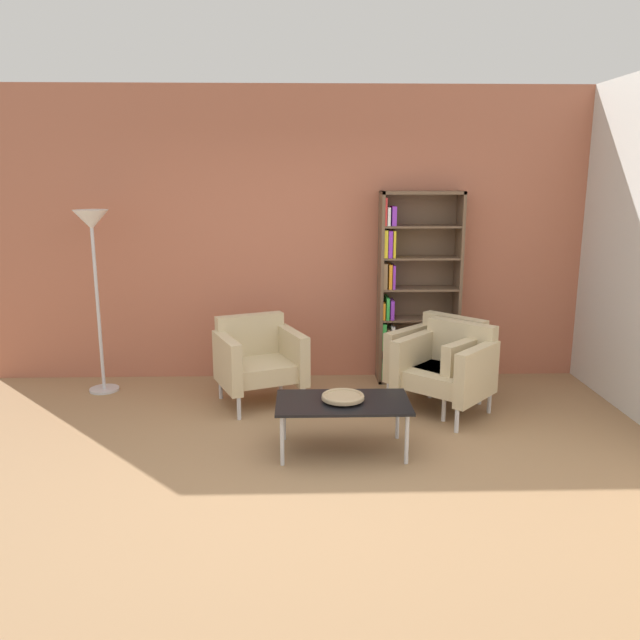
{
  "coord_description": "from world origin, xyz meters",
  "views": [
    {
      "loc": [
        -0.02,
        -4.01,
        2.05
      ],
      "look_at": [
        0.11,
        0.84,
        0.95
      ],
      "focal_mm": 35.95,
      "sensor_mm": 36.0,
      "label": 1
    }
  ],
  "objects_px": {
    "coffee_table_low": "(343,405)",
    "armchair_near_window": "(440,359)",
    "decorative_bowl": "(343,397)",
    "armchair_corner_red": "(258,358)",
    "floor_lamp_torchiere": "(93,242)",
    "armchair_spare_guest": "(448,367)",
    "bookshelf_tall": "(412,289)"
  },
  "relations": [
    {
      "from": "decorative_bowl",
      "to": "armchair_corner_red",
      "type": "distance_m",
      "value": 1.32
    },
    {
      "from": "coffee_table_low",
      "to": "floor_lamp_torchiere",
      "type": "bearing_deg",
      "value": 146.86
    },
    {
      "from": "armchair_near_window",
      "to": "floor_lamp_torchiere",
      "type": "distance_m",
      "value": 3.37
    },
    {
      "from": "bookshelf_tall",
      "to": "decorative_bowl",
      "type": "height_order",
      "value": "bookshelf_tall"
    },
    {
      "from": "bookshelf_tall",
      "to": "coffee_table_low",
      "type": "xyz_separation_m",
      "value": [
        -0.79,
        -1.74,
        -0.57
      ]
    },
    {
      "from": "bookshelf_tall",
      "to": "armchair_near_window",
      "type": "height_order",
      "value": "bookshelf_tall"
    },
    {
      "from": "decorative_bowl",
      "to": "armchair_spare_guest",
      "type": "relative_size",
      "value": 0.34
    },
    {
      "from": "armchair_corner_red",
      "to": "armchair_spare_guest",
      "type": "bearing_deg",
      "value": -33.06
    },
    {
      "from": "armchair_spare_guest",
      "to": "floor_lamp_torchiere",
      "type": "height_order",
      "value": "floor_lamp_torchiere"
    },
    {
      "from": "decorative_bowl",
      "to": "armchair_corner_red",
      "type": "relative_size",
      "value": 0.35
    },
    {
      "from": "bookshelf_tall",
      "to": "armchair_near_window",
      "type": "relative_size",
      "value": 2.0
    },
    {
      "from": "coffee_table_low",
      "to": "armchair_corner_red",
      "type": "distance_m",
      "value": 1.32
    },
    {
      "from": "coffee_table_low",
      "to": "floor_lamp_torchiere",
      "type": "height_order",
      "value": "floor_lamp_torchiere"
    },
    {
      "from": "armchair_corner_red",
      "to": "bookshelf_tall",
      "type": "bearing_deg",
      "value": 0.18
    },
    {
      "from": "decorative_bowl",
      "to": "armchair_spare_guest",
      "type": "xyz_separation_m",
      "value": [
        0.97,
        0.8,
        -0.02
      ]
    },
    {
      "from": "decorative_bowl",
      "to": "coffee_table_low",
      "type": "bearing_deg",
      "value": 0.0
    },
    {
      "from": "coffee_table_low",
      "to": "decorative_bowl",
      "type": "height_order",
      "value": "decorative_bowl"
    },
    {
      "from": "coffee_table_low",
      "to": "armchair_near_window",
      "type": "distance_m",
      "value": 1.41
    },
    {
      "from": "floor_lamp_torchiere",
      "to": "armchair_spare_guest",
      "type": "bearing_deg",
      "value": -11.66
    },
    {
      "from": "bookshelf_tall",
      "to": "floor_lamp_torchiere",
      "type": "relative_size",
      "value": 1.09
    },
    {
      "from": "coffee_table_low",
      "to": "armchair_corner_red",
      "type": "relative_size",
      "value": 1.11
    },
    {
      "from": "coffee_table_low",
      "to": "armchair_spare_guest",
      "type": "bearing_deg",
      "value": 39.53
    },
    {
      "from": "armchair_spare_guest",
      "to": "armchair_corner_red",
      "type": "height_order",
      "value": "same"
    },
    {
      "from": "armchair_spare_guest",
      "to": "armchair_corner_red",
      "type": "xyz_separation_m",
      "value": [
        -1.67,
        0.31,
        0.0
      ]
    },
    {
      "from": "floor_lamp_torchiere",
      "to": "bookshelf_tall",
      "type": "bearing_deg",
      "value": 5.22
    },
    {
      "from": "decorative_bowl",
      "to": "armchair_near_window",
      "type": "relative_size",
      "value": 0.34
    },
    {
      "from": "floor_lamp_torchiere",
      "to": "armchair_near_window",
      "type": "bearing_deg",
      "value": -7.42
    },
    {
      "from": "armchair_corner_red",
      "to": "armchair_near_window",
      "type": "height_order",
      "value": "same"
    },
    {
      "from": "bookshelf_tall",
      "to": "decorative_bowl",
      "type": "xyz_separation_m",
      "value": [
        -0.79,
        -1.74,
        -0.51
      ]
    },
    {
      "from": "armchair_near_window",
      "to": "floor_lamp_torchiere",
      "type": "relative_size",
      "value": 0.55
    },
    {
      "from": "coffee_table_low",
      "to": "armchair_spare_guest",
      "type": "xyz_separation_m",
      "value": [
        0.97,
        0.8,
        0.05
      ]
    },
    {
      "from": "bookshelf_tall",
      "to": "armchair_spare_guest",
      "type": "bearing_deg",
      "value": -79.27
    }
  ]
}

